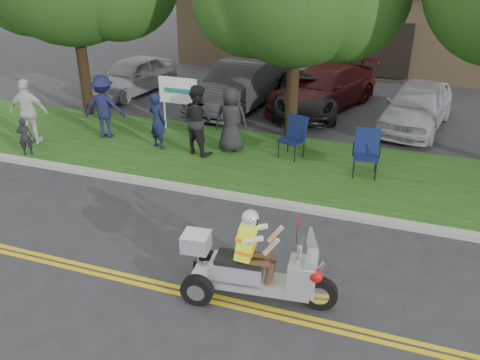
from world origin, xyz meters
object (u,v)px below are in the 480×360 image
(parked_car_left, at_px, (238,86))
(parked_car_right, at_px, (323,88))
(spectator_adult_left, at_px, (158,121))
(trike_scooter, at_px, (252,269))
(lawn_chair_a, at_px, (294,134))
(parked_car_far_left, at_px, (132,75))
(parked_car_mid, at_px, (306,94))
(spectator_adult_right, at_px, (29,112))
(parked_car_far_right, at_px, (417,106))
(spectator_adult_mid, at_px, (197,120))
(lawn_chair_b, at_px, (366,149))

(parked_car_left, height_order, parked_car_right, parked_car_left)
(parked_car_right, bearing_deg, spectator_adult_left, -102.04)
(spectator_adult_left, bearing_deg, trike_scooter, 150.46)
(lawn_chair_a, distance_m, parked_car_far_left, 8.56)
(parked_car_left, height_order, parked_car_mid, parked_car_left)
(parked_car_far_left, bearing_deg, trike_scooter, -40.38)
(lawn_chair_a, relative_size, spectator_adult_left, 0.71)
(parked_car_left, bearing_deg, spectator_adult_right, -122.09)
(parked_car_far_right, bearing_deg, parked_car_left, -169.73)
(parked_car_right, bearing_deg, spectator_adult_mid, -92.44)
(spectator_adult_right, xyz_separation_m, parked_car_far_right, (10.46, 5.37, -0.32))
(spectator_adult_left, height_order, parked_car_far_left, spectator_adult_left)
(spectator_adult_right, bearing_deg, spectator_adult_left, -179.63)
(lawn_chair_b, height_order, spectator_adult_right, spectator_adult_right)
(parked_car_mid, height_order, parked_car_far_right, parked_car_far_right)
(spectator_adult_left, height_order, spectator_adult_right, spectator_adult_right)
(trike_scooter, distance_m, parked_car_right, 10.87)
(spectator_adult_mid, relative_size, parked_car_far_left, 0.48)
(parked_car_far_left, xyz_separation_m, parked_car_far_right, (10.51, -0.40, 0.04))
(trike_scooter, xyz_separation_m, parked_car_left, (-3.75, 9.75, 0.20))
(lawn_chair_b, bearing_deg, trike_scooter, -108.23)
(spectator_adult_mid, xyz_separation_m, parked_car_left, (-0.39, 4.38, -0.27))
(lawn_chair_a, xyz_separation_m, parked_car_mid, (-0.62, 4.20, -0.11))
(trike_scooter, relative_size, lawn_chair_a, 2.34)
(parked_car_mid, bearing_deg, parked_car_far_left, 169.73)
(parked_car_far_left, relative_size, parked_car_left, 0.83)
(parked_car_far_right, bearing_deg, parked_car_mid, -176.92)
(spectator_adult_right, xyz_separation_m, parked_car_left, (4.46, 5.32, -0.25))
(spectator_adult_mid, bearing_deg, lawn_chair_a, -147.18)
(trike_scooter, relative_size, parked_car_mid, 0.59)
(spectator_adult_mid, bearing_deg, spectator_adult_right, 29.30)
(spectator_adult_mid, bearing_deg, parked_car_mid, -93.46)
(lawn_chair_a, xyz_separation_m, spectator_adult_mid, (-2.57, -0.66, 0.33))
(parked_car_far_left, relative_size, parked_car_far_right, 0.95)
(parked_car_mid, bearing_deg, parked_car_right, 41.88)
(trike_scooter, height_order, parked_car_far_left, trike_scooter)
(lawn_chair_a, distance_m, spectator_adult_mid, 2.68)
(parked_car_mid, bearing_deg, spectator_adult_mid, -122.34)
(parked_car_far_left, bearing_deg, parked_car_far_right, 8.44)
(spectator_adult_left, relative_size, parked_car_mid, 0.35)
(parked_car_right, bearing_deg, parked_car_far_left, -153.74)
(parked_car_mid, distance_m, parked_car_far_right, 3.69)
(parked_car_far_left, bearing_deg, parked_car_mid, 10.87)
(parked_car_mid, bearing_deg, lawn_chair_b, -71.42)
(parked_car_far_right, bearing_deg, spectator_adult_right, -143.03)
(spectator_adult_mid, relative_size, parked_car_right, 0.38)
(spectator_adult_mid, bearing_deg, parked_car_left, -66.55)
(lawn_chair_b, bearing_deg, spectator_adult_mid, 176.25)
(lawn_chair_a, relative_size, lawn_chair_b, 0.97)
(parked_car_left, bearing_deg, parked_car_far_right, 8.37)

